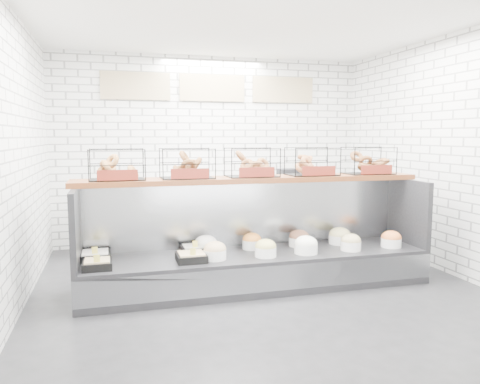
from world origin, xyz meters
name	(u,v)px	position (x,y,z in m)	size (l,w,h in m)	color
ground	(265,294)	(0.00, 0.00, 0.00)	(5.50, 5.50, 0.00)	black
room_shell	(250,109)	(0.00, 0.60, 2.06)	(5.02, 5.51, 3.01)	silver
display_case	(257,257)	(0.01, 0.34, 0.33)	(4.00, 0.90, 1.20)	black
bagel_shelf	(252,166)	(0.00, 0.52, 1.38)	(4.10, 0.50, 0.40)	#532611
prep_counter	(216,216)	(-0.01, 2.43, 0.47)	(4.00, 0.60, 1.20)	#93969B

